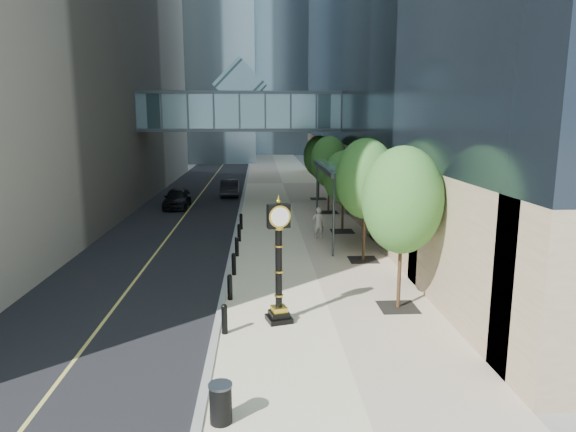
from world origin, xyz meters
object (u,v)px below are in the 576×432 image
Objects in this scene: trash_bin at (221,404)px; pedestrian at (318,223)px; car_far at (230,187)px; street_clock at (279,269)px; car_near at (177,198)px.

trash_bin is 0.48× the size of pedestrian.
car_far is at bearing -74.14° from pedestrian.
street_clock reaches higher than trash_bin.
car_near is at bearing 91.36° from street_clock.
trash_bin is at bearing 91.62° from car_far.
pedestrian reaches higher than car_far.
street_clock is at bearing 75.14° from trash_bin.
street_clock is 6.30m from trash_bin.
pedestrian is (4.34, 18.14, 0.49)m from trash_bin.
car_far is at bearing 80.88° from street_clock.
street_clock is at bearing 95.20° from car_far.
pedestrian reaches higher than trash_bin.
pedestrian is 14.96m from car_near.
car_far is (-6.07, 17.42, -0.22)m from pedestrian.
trash_bin is (-1.57, -5.93, -1.42)m from street_clock.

